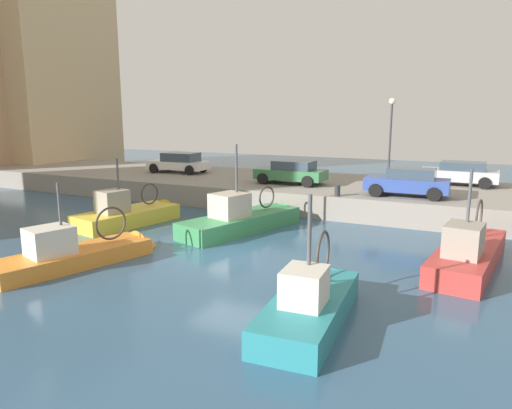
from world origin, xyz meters
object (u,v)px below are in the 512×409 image
(fishing_boat_teal, at_px, (313,313))
(quay_streetlamp, at_px, (391,126))
(fishing_boat_red, at_px, (469,261))
(parked_car_blue, at_px, (408,182))
(parked_car_silver, at_px, (459,173))
(parked_car_green, at_px, (291,172))
(mooring_bollard_mid, at_px, (337,191))
(parked_car_white, at_px, (179,162))
(fishing_boat_yellow, at_px, (134,220))
(fishing_boat_green, at_px, (246,226))
(fishing_boat_orange, at_px, (84,259))

(fishing_boat_teal, bearing_deg, quay_streetlamp, 4.03)
(fishing_boat_red, relative_size, fishing_boat_teal, 1.29)
(parked_car_blue, height_order, quay_streetlamp, quay_streetlamp)
(parked_car_silver, distance_m, quay_streetlamp, 4.63)
(parked_car_blue, xyz_separation_m, quay_streetlamp, (4.21, 1.68, 2.54))
(parked_car_green, bearing_deg, mooring_bollard_mid, -128.94)
(parked_car_blue, height_order, mooring_bollard_mid, parked_car_blue)
(parked_car_white, relative_size, quay_streetlamp, 0.87)
(fishing_boat_yellow, distance_m, parked_car_white, 10.13)
(fishing_boat_yellow, distance_m, quay_streetlamp, 15.14)
(parked_car_green, bearing_deg, parked_car_white, 80.24)
(fishing_boat_yellow, distance_m, parked_car_green, 9.39)
(fishing_boat_yellow, bearing_deg, parked_car_white, 22.21)
(mooring_bollard_mid, height_order, quay_streetlamp, quay_streetlamp)
(fishing_boat_teal, height_order, parked_car_white, fishing_boat_teal)
(fishing_boat_green, xyz_separation_m, quay_streetlamp, (9.27, -4.57, 4.31))
(parked_car_silver, distance_m, parked_car_green, 9.42)
(fishing_boat_teal, height_order, parked_car_blue, fishing_boat_teal)
(fishing_boat_orange, xyz_separation_m, fishing_boat_red, (5.71, -12.19, -0.01))
(fishing_boat_green, distance_m, parked_car_silver, 13.21)
(parked_car_silver, height_order, parked_car_white, parked_car_white)
(fishing_boat_red, height_order, parked_car_white, fishing_boat_red)
(fishing_boat_orange, distance_m, mooring_bollard_mid, 12.13)
(fishing_boat_green, distance_m, parked_car_blue, 8.23)
(parked_car_green, xyz_separation_m, mooring_bollard_mid, (-2.85, -3.53, -0.42))
(parked_car_blue, bearing_deg, fishing_boat_yellow, 118.40)
(parked_car_blue, bearing_deg, fishing_boat_orange, 142.21)
(fishing_boat_green, relative_size, parked_car_blue, 1.83)
(fishing_boat_teal, distance_m, parked_car_white, 21.60)
(parked_car_blue, bearing_deg, fishing_boat_teal, 177.74)
(fishing_boat_orange, height_order, parked_car_white, fishing_boat_orange)
(parked_car_silver, bearing_deg, quay_streetlamp, 102.45)
(fishing_boat_red, height_order, fishing_boat_green, fishing_boat_green)
(parked_car_white, distance_m, parked_car_blue, 15.71)
(fishing_boat_red, bearing_deg, parked_car_green, 51.89)
(parked_car_blue, relative_size, quay_streetlamp, 0.81)
(fishing_boat_red, xyz_separation_m, parked_car_blue, (6.13, 3.00, 1.77))
(fishing_boat_green, xyz_separation_m, parked_car_white, (7.99, 9.19, 1.76))
(fishing_boat_red, height_order, quay_streetlamp, quay_streetlamp)
(fishing_boat_orange, relative_size, fishing_boat_red, 0.88)
(quay_streetlamp, bearing_deg, parked_car_blue, -158.27)
(fishing_boat_teal, bearing_deg, fishing_boat_orange, 85.21)
(parked_car_green, height_order, parked_car_white, parked_car_white)
(fishing_boat_teal, bearing_deg, parked_car_blue, -2.26)
(fishing_boat_yellow, xyz_separation_m, fishing_boat_red, (0.18, -14.67, 0.01))
(parked_car_silver, relative_size, parked_car_green, 1.04)
(fishing_boat_green, relative_size, parked_car_white, 1.70)
(fishing_boat_orange, xyz_separation_m, fishing_boat_yellow, (5.54, 2.48, -0.02))
(fishing_boat_yellow, height_order, parked_car_green, fishing_boat_yellow)
(fishing_boat_orange, height_order, parked_car_green, fishing_boat_orange)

